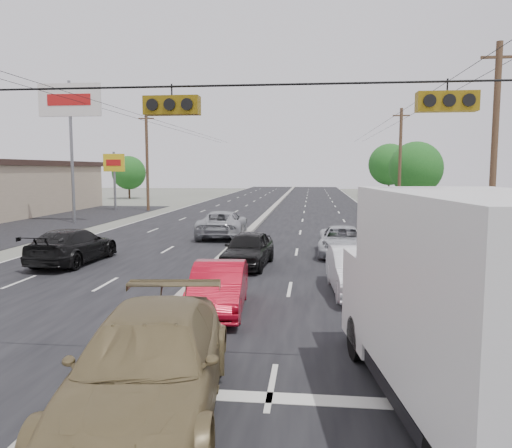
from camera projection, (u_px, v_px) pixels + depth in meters
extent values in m
plane|color=#606356|center=(105.00, 379.00, 10.15)|extent=(200.00, 200.00, 0.00)
cube|color=black|center=(259.00, 223.00, 39.78)|extent=(20.00, 160.00, 0.02)
cube|color=gray|center=(259.00, 221.00, 39.77)|extent=(0.50, 160.00, 0.20)
cube|color=black|center=(23.00, 227.00, 36.73)|extent=(10.00, 42.00, 0.02)
cylinder|color=#422D1E|center=(147.00, 162.00, 50.50)|extent=(0.30, 0.30, 10.00)
cube|color=#422D1E|center=(146.00, 118.00, 50.02)|extent=(1.60, 0.12, 0.12)
cylinder|color=#422D1E|center=(494.00, 153.00, 23.03)|extent=(0.30, 0.30, 10.00)
cube|color=#422D1E|center=(499.00, 57.00, 22.56)|extent=(1.60, 0.12, 0.12)
cylinder|color=#422D1E|center=(400.00, 161.00, 47.73)|extent=(0.30, 0.30, 10.00)
cube|color=#422D1E|center=(401.00, 116.00, 47.26)|extent=(1.60, 0.12, 0.12)
cylinder|color=black|center=(95.00, 88.00, 9.51)|extent=(25.00, 0.04, 0.04)
cube|color=#72590C|center=(172.00, 106.00, 9.39)|extent=(1.05, 0.30, 0.35)
cube|color=#72590C|center=(447.00, 102.00, 8.83)|extent=(1.05, 0.30, 0.35)
cylinder|color=slate|center=(72.00, 153.00, 38.81)|extent=(0.24, 0.24, 11.00)
cube|color=silver|center=(70.00, 100.00, 38.36)|extent=(5.00, 0.25, 2.50)
cylinder|color=slate|center=(115.00, 181.00, 51.10)|extent=(0.24, 0.24, 6.00)
cube|color=gold|center=(114.00, 163.00, 50.89)|extent=(2.20, 0.25, 1.80)
cylinder|color=#382619|center=(129.00, 191.00, 71.73)|extent=(0.28, 0.28, 2.16)
sphere|color=#144B17|center=(129.00, 173.00, 71.44)|extent=(4.80, 4.80, 4.80)
cylinder|color=#382619|center=(415.00, 197.00, 52.80)|extent=(0.28, 0.28, 2.52)
sphere|color=#144B17|center=(416.00, 168.00, 52.46)|extent=(5.60, 5.60, 5.60)
cylinder|color=#382619|center=(389.00, 187.00, 77.36)|extent=(0.28, 0.28, 2.88)
sphere|color=#144B17|center=(389.00, 164.00, 76.98)|extent=(6.40, 6.40, 6.40)
cube|color=black|center=(458.00, 387.00, 8.66)|extent=(3.54, 7.97, 0.28)
cube|color=silver|center=(488.00, 294.00, 7.58)|extent=(3.46, 5.82, 3.08)
cube|color=silver|center=(407.00, 296.00, 11.35)|extent=(2.90, 2.42, 1.98)
cylinder|color=black|center=(358.00, 338.00, 11.15)|extent=(0.46, 1.03, 0.99)
cylinder|color=black|center=(461.00, 337.00, 11.20)|extent=(0.46, 1.03, 0.99)
imported|color=olive|center=(149.00, 366.00, 8.56)|extent=(3.22, 6.39, 1.78)
imported|color=#AD0A1E|center=(219.00, 288.00, 14.91)|extent=(1.85, 4.48, 1.44)
imported|color=black|center=(248.00, 249.00, 21.76)|extent=(2.18, 4.66, 1.54)
imported|color=silver|center=(356.00, 272.00, 17.01)|extent=(1.97, 4.82, 1.55)
imported|color=#ACAFB4|center=(342.00, 241.00, 24.60)|extent=(2.48, 5.14, 1.41)
imported|color=navy|center=(501.00, 290.00, 14.40)|extent=(2.51, 5.54, 1.58)
imported|color=maroon|center=(385.00, 254.00, 20.80)|extent=(1.84, 4.29, 1.44)
imported|color=black|center=(73.00, 246.00, 22.51)|extent=(2.47, 5.54, 1.58)
imported|color=#96999D|center=(223.00, 224.00, 31.25)|extent=(3.01, 6.05, 1.65)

